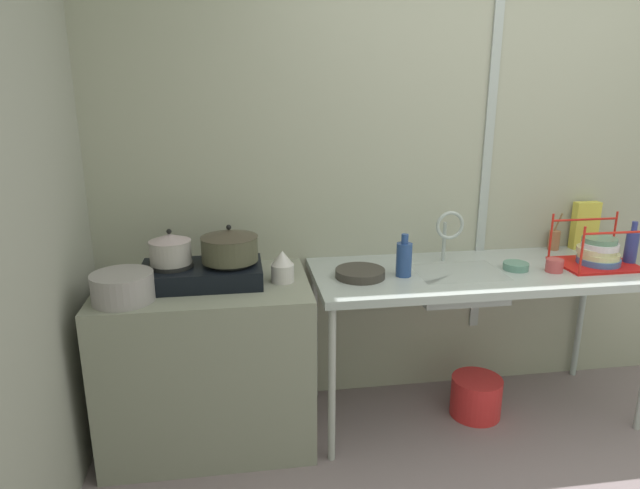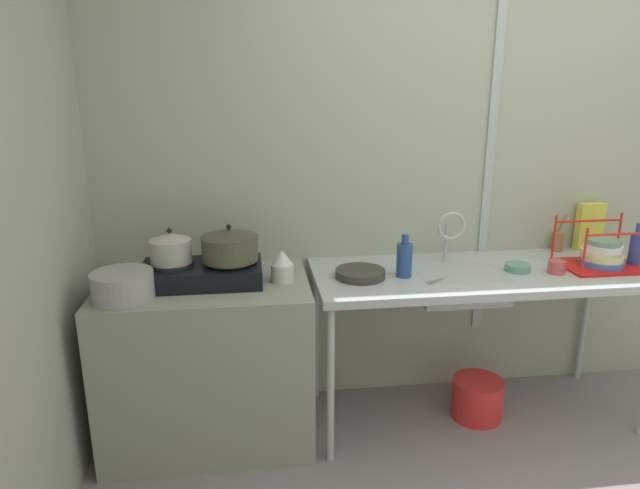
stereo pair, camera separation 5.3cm
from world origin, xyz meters
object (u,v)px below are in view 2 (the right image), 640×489
cup_by_rack (557,267)px  bottle_by_rack (636,249)px  stove (202,273)px  cereal_box (589,227)px  sink_basin (459,285)px  faucet (450,229)px  frying_pan (360,274)px  bottle_by_sink (404,259)px  bucket_on_floor (477,398)px  pot_on_right_burner (229,245)px  utensil_jar (558,241)px  pot_beside_stove (123,286)px  dish_rack (602,255)px  percolator (282,266)px  small_bowl_on_drainboard (517,267)px  pot_on_left_burner (171,248)px

cup_by_rack → bottle_by_rack: (0.46, 0.05, 0.06)m
stove → cereal_box: bearing=7.4°
sink_basin → faucet: size_ratio=1.51×
cereal_box → sink_basin: bearing=-162.1°
cereal_box → frying_pan: bearing=-168.6°
bottle_by_sink → bucket_on_floor: bottle_by_sink is taller
stove → bottle_by_rack: 2.22m
faucet → sink_basin: bearing=-85.6°
bottle_by_rack → faucet: bearing=170.9°
pot_on_right_burner → bucket_on_floor: (1.29, -0.03, -0.91)m
bottle_by_sink → utensil_jar: (0.99, 0.31, -0.03)m
cup_by_rack → bottle_by_rack: bearing=6.8°
pot_beside_stove → dish_rack: bearing=3.5°
cup_by_rack → sink_basin: bearing=171.8°
percolator → dish_rack: dish_rack is taller
faucet → bottle_by_rack: 0.97m
frying_pan → cereal_box: cereal_box is taller
faucet → cup_by_rack: 0.56m
cup_by_rack → utensil_jar: 0.42m
pot_on_right_burner → sink_basin: bearing=-1.0°
dish_rack → faucet: bearing=169.1°
percolator → faucet: size_ratio=0.53×
pot_beside_stove → frying_pan: size_ratio=1.09×
dish_rack → cup_by_rack: size_ratio=4.56×
sink_basin → utensil_jar: 0.76m
pot_beside_stove → frying_pan: (1.09, 0.15, -0.04)m
frying_pan → small_bowl_on_drainboard: 0.81m
utensil_jar → percolator: bearing=-169.1°
bottle_by_sink → frying_pan: bearing=176.9°
cup_by_rack → dish_rack: bearing=11.8°
pot_on_left_burner → frying_pan: bearing=-1.6°
bottle_by_sink → cup_by_rack: bearing=-3.9°
sink_basin → cup_by_rack: cup_by_rack is taller
faucet → bottle_by_sink: size_ratio=1.35×
frying_pan → dish_rack: bearing=-0.3°
cup_by_rack → bucket_on_floor: bearing=170.4°
bottle_by_rack → cup_by_rack: bearing=-173.2°
dish_rack → cup_by_rack: dish_rack is taller
small_bowl_on_drainboard → bucket_on_floor: size_ratio=0.47×
pot_on_right_burner → percolator: size_ratio=1.76×
stove → small_bowl_on_drainboard: (1.58, -0.03, -0.03)m
pot_beside_stove → bucket_on_floor: size_ratio=0.99×
pot_beside_stove → sink_basin: size_ratio=0.62×
cereal_box → bucket_on_floor: (-0.73, -0.31, -0.86)m
pot_on_right_burner → faucet: (1.13, 0.12, 0.01)m
sink_basin → faucet: bearing=94.4°
percolator → bucket_on_floor: 1.31m
pot_on_right_burner → cereal_box: bearing=7.9°
bucket_on_floor → pot_on_right_burner: bearing=178.5°
stove → bottle_by_sink: (0.98, -0.04, 0.04)m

